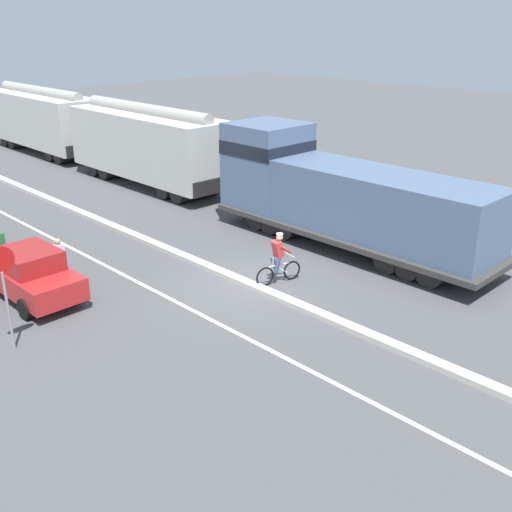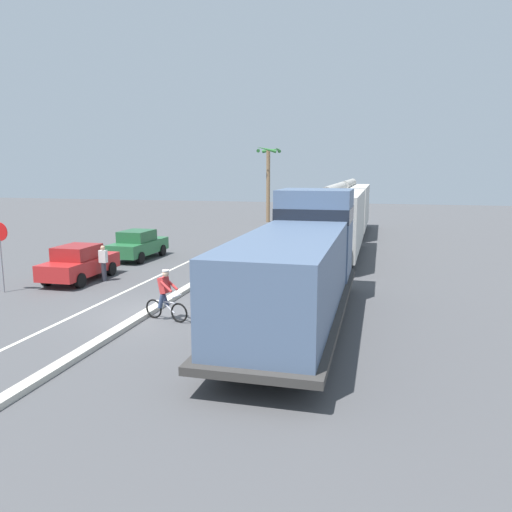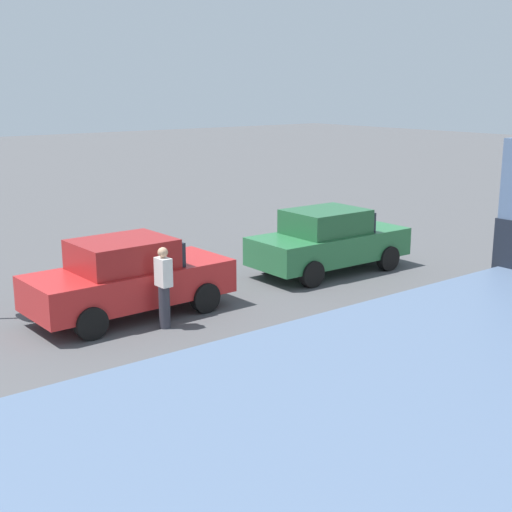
{
  "view_description": "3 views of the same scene",
  "coord_description": "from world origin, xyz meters",
  "px_view_note": "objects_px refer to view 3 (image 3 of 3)",
  "views": [
    {
      "loc": [
        -12.26,
        -13.0,
        8.1
      ],
      "look_at": [
        0.22,
        -0.27,
        1.03
      ],
      "focal_mm": 42.0,
      "sensor_mm": 36.0,
      "label": 1
    },
    {
      "loc": [
        7.71,
        -15.45,
        4.97
      ],
      "look_at": [
        2.98,
        3.34,
        1.59
      ],
      "focal_mm": 35.0,
      "sensor_mm": 36.0,
      "label": 2
    },
    {
      "loc": [
        7.24,
        -2.66,
        4.63
      ],
      "look_at": [
        -3.79,
        6.05,
        1.26
      ],
      "focal_mm": 50.0,
      "sensor_mm": 36.0,
      "label": 3
    }
  ],
  "objects_px": {
    "parked_car_green": "(329,241)",
    "pedestrian_by_cars": "(164,286)",
    "parked_car_red": "(129,277)",
    "cyclist": "(16,486)"
  },
  "relations": [
    {
      "from": "parked_car_red",
      "to": "cyclist",
      "type": "distance_m",
      "value": 7.8
    },
    {
      "from": "pedestrian_by_cars",
      "to": "parked_car_green",
      "type": "bearing_deg",
      "value": 101.66
    },
    {
      "from": "cyclist",
      "to": "pedestrian_by_cars",
      "type": "distance_m",
      "value": 7.05
    },
    {
      "from": "parked_car_green",
      "to": "pedestrian_by_cars",
      "type": "distance_m",
      "value": 5.64
    },
    {
      "from": "parked_car_green",
      "to": "pedestrian_by_cars",
      "type": "height_order",
      "value": "same"
    },
    {
      "from": "parked_car_red",
      "to": "parked_car_green",
      "type": "height_order",
      "value": "same"
    },
    {
      "from": "parked_car_red",
      "to": "parked_car_green",
      "type": "relative_size",
      "value": 1.0
    },
    {
      "from": "parked_car_red",
      "to": "parked_car_green",
      "type": "distance_m",
      "value": 5.69
    },
    {
      "from": "parked_car_red",
      "to": "parked_car_green",
      "type": "bearing_deg",
      "value": 90.27
    },
    {
      "from": "parked_car_green",
      "to": "parked_car_red",
      "type": "bearing_deg",
      "value": -89.73
    }
  ]
}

